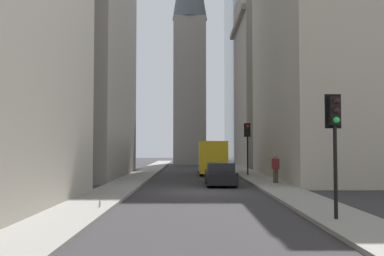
{
  "coord_description": "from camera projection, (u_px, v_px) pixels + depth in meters",
  "views": [
    {
      "loc": [
        -22.27,
        0.43,
        2.4
      ],
      "look_at": [
        9.72,
        0.34,
        3.81
      ],
      "focal_mm": 39.45,
      "sensor_mm": 36.0,
      "label": 1
    }
  ],
  "objects": [
    {
      "name": "ground_plane",
      "position": [
        199.0,
        192.0,
        22.15
      ],
      "size": [
        135.0,
        135.0,
        0.0
      ],
      "primitive_type": "plane",
      "color": "#302D30"
    },
    {
      "name": "sidewalk_right",
      "position": [
        113.0,
        191.0,
        22.14
      ],
      "size": [
        90.0,
        2.2,
        0.14
      ],
      "primitive_type": "cube",
      "color": "gray",
      "rests_on": "ground_plane"
    },
    {
      "name": "sidewalk_left",
      "position": [
        284.0,
        191.0,
        22.16
      ],
      "size": [
        90.0,
        2.2,
        0.14
      ],
      "primitive_type": "cube",
      "color": "gray",
      "rests_on": "ground_plane"
    },
    {
      "name": "building_left_midfar",
      "position": [
        334.0,
        34.0,
        32.36
      ],
      "size": [
        17.61,
        10.5,
        22.12
      ],
      "color": "#A8A091",
      "rests_on": "ground_plane"
    },
    {
      "name": "building_left_far",
      "position": [
        279.0,
        79.0,
        52.4
      ],
      "size": [
        13.46,
        10.5,
        21.66
      ],
      "color": "gray",
      "rests_on": "ground_plane"
    },
    {
      "name": "building_right_midfar",
      "position": [
        62.0,
        23.0,
        33.22
      ],
      "size": [
        13.58,
        10.0,
        24.27
      ],
      "color": "gray",
      "rests_on": "ground_plane"
    },
    {
      "name": "church_spire",
      "position": [
        190.0,
        32.0,
        57.65
      ],
      "size": [
        4.74,
        4.74,
        34.63
      ],
      "color": "gray",
      "rests_on": "ground_plane"
    },
    {
      "name": "delivery_truck",
      "position": [
        212.0,
        157.0,
        36.23
      ],
      "size": [
        6.46,
        2.25,
        2.84
      ],
      "color": "yellow",
      "rests_on": "ground_plane"
    },
    {
      "name": "sedan_black",
      "position": [
        220.0,
        175.0,
        25.96
      ],
      "size": [
        4.3,
        1.78,
        1.42
      ],
      "color": "black",
      "rests_on": "ground_plane"
    },
    {
      "name": "traffic_light_foreground",
      "position": [
        335.0,
        126.0,
        13.3
      ],
      "size": [
        0.43,
        0.52,
        3.94
      ],
      "color": "black",
      "rests_on": "sidewalk_left"
    },
    {
      "name": "traffic_light_midblock",
      "position": [
        248.0,
        137.0,
        33.74
      ],
      "size": [
        0.43,
        0.52,
        4.14
      ],
      "color": "black",
      "rests_on": "sidewalk_left"
    },
    {
      "name": "pedestrian",
      "position": [
        276.0,
        167.0,
        26.25
      ],
      "size": [
        0.26,
        0.44,
        1.77
      ],
      "color": "#473D33",
      "rests_on": "sidewalk_left"
    },
    {
      "name": "discarded_bottle",
      "position": [
        100.0,
        204.0,
        15.74
      ],
      "size": [
        0.07,
        0.07,
        0.27
      ],
      "color": "#999EA3",
      "rests_on": "sidewalk_right"
    }
  ]
}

